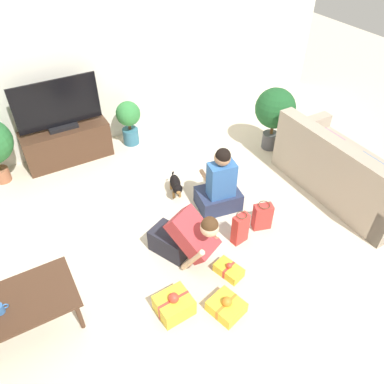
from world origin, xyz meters
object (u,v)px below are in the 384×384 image
gift_box_b (226,307)px  gift_box_c (229,270)px  gift_bag_a (240,229)px  coffee_table (22,304)px  tv (58,108)px  dog (176,185)px  person_kneeling (185,237)px  gift_box_a (174,305)px  person_sitting (220,187)px  sofa_right (345,173)px  potted_plant_corner_right (275,111)px  potted_plant_back_right (129,119)px  tv_console (67,144)px  gift_bag_b (262,216)px

gift_box_b → gift_box_c: size_ratio=1.11×
gift_box_b → gift_bag_a: size_ratio=0.89×
coffee_table → gift_bag_a: (2.32, -0.08, -0.17)m
tv → dog: bearing=-57.0°
person_kneeling → gift_box_c: person_kneeling is taller
gift_box_a → gift_box_b: size_ratio=0.92×
coffee_table → dog: bearing=25.7°
dog → gift_box_c: 1.41m
tv → dog: (0.98, -1.51, -0.66)m
coffee_table → person_kneeling: bearing=-0.2°
dog → gift_box_c: size_ratio=1.33×
gift_box_c → person_sitting: bearing=63.2°
gift_box_c → sofa_right: bearing=10.9°
gift_box_b → gift_box_a: bearing=150.4°
sofa_right → potted_plant_corner_right: potted_plant_corner_right is taller
gift_box_b → gift_box_c: (0.27, 0.36, -0.01)m
gift_box_b → person_sitting: bearing=60.1°
potted_plant_corner_right → gift_bag_a: (-1.53, -1.36, -0.43)m
potted_plant_back_right → gift_box_a: bearing=-104.9°
coffee_table → potted_plant_back_right: 3.18m
gift_box_c → person_kneeling: bearing=126.0°
tv_console → dog: (0.98, -1.51, -0.08)m
sofa_right → dog: (-1.94, 1.01, -0.13)m
coffee_table → potted_plant_corner_right: potted_plant_corner_right is taller
potted_plant_back_right → person_kneeling: size_ratio=0.84×
potted_plant_corner_right → gift_bag_b: (-1.17, -1.31, -0.46)m
gift_bag_b → gift_box_b: bearing=-143.3°
potted_plant_corner_right → gift_box_a: potted_plant_corner_right is taller
potted_plant_corner_right → potted_plant_back_right: bearing=147.2°
tv → gift_bag_b: size_ratio=3.12×
gift_bag_a → gift_bag_b: 0.36m
tv → gift_bag_b: tv is taller
person_sitting → gift_box_a: bearing=50.9°
person_kneeling → gift_box_b: 0.82m
potted_plant_back_right → dog: (0.03, -1.46, -0.25)m
gift_bag_b → dog: bearing=121.2°
sofa_right → gift_box_b: (-2.32, -0.75, -0.24)m
potted_plant_back_right → gift_box_a: 3.09m
potted_plant_back_right → dog: potted_plant_back_right is taller
gift_bag_a → gift_bag_b: bearing=8.3°
person_sitting → gift_box_b: size_ratio=2.43×
person_kneeling → gift_box_a: 0.70m
sofa_right → potted_plant_corner_right: size_ratio=1.97×
coffee_table → person_kneeling: size_ratio=1.13×
person_sitting → gift_bag_b: (0.25, -0.55, -0.16)m
tv_console → gift_box_b: 3.33m
tv_console → gift_bag_a: tv_console is taller
person_sitting → tv: bearing=-46.2°
sofa_right → tv_console: size_ratio=1.57×
gift_box_b → gift_box_c: 0.45m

